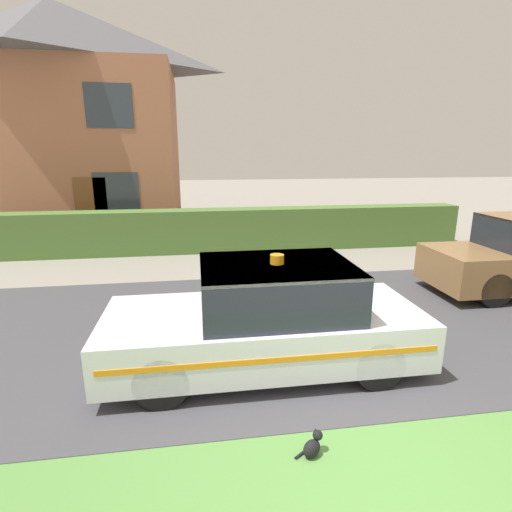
{
  "coord_description": "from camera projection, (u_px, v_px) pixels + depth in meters",
  "views": [
    {
      "loc": [
        -1.52,
        -2.71,
        2.89
      ],
      "look_at": [
        -0.47,
        4.2,
        1.05
      ],
      "focal_mm": 28.0,
      "sensor_mm": 36.0,
      "label": 1
    }
  ],
  "objects": [
    {
      "name": "house_left",
      "position": [
        60.0,
        118.0,
        14.35
      ],
      "size": [
        8.49,
        5.63,
        7.93
      ],
      "color": "#A86B4C",
      "rests_on": "ground"
    },
    {
      "name": "lawn_verge",
      "position": [
        389.0,
        504.0,
        3.37
      ],
      "size": [
        28.0,
        1.93,
        0.01
      ],
      "primitive_type": "cube",
      "color": "#568C42",
      "rests_on": "ground"
    },
    {
      "name": "cat",
      "position": [
        313.0,
        446.0,
        3.89
      ],
      "size": [
        0.3,
        0.23,
        0.26
      ],
      "rotation": [
        0.0,
        0.0,
        0.6
      ],
      "color": "black",
      "rests_on": "ground"
    },
    {
      "name": "police_car",
      "position": [
        267.0,
        319.0,
        5.4
      ],
      "size": [
        4.24,
        1.75,
        1.57
      ],
      "rotation": [
        0.0,
        0.0,
        3.14
      ],
      "color": "black",
      "rests_on": "road_strip"
    },
    {
      "name": "ground_plane",
      "position": [
        379.0,
        486.0,
        3.55
      ],
      "size": [
        80.0,
        80.0,
        0.0
      ],
      "primitive_type": "plane",
      "color": "gray"
    },
    {
      "name": "road_strip",
      "position": [
        289.0,
        324.0,
        6.88
      ],
      "size": [
        28.0,
        5.41,
        0.01
      ],
      "primitive_type": "cube",
      "color": "#424247",
      "rests_on": "ground"
    },
    {
      "name": "garden_hedge",
      "position": [
        225.0,
        230.0,
        11.86
      ],
      "size": [
        14.52,
        0.76,
        1.25
      ],
      "primitive_type": "cube",
      "color": "#4C7233",
      "rests_on": "ground"
    }
  ]
}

